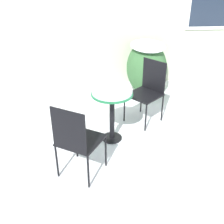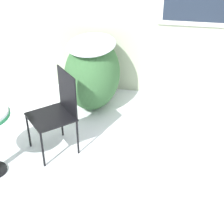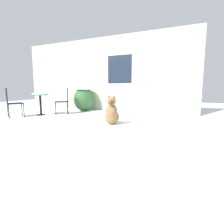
% 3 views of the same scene
% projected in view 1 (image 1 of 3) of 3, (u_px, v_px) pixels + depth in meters
% --- Properties ---
extents(ground_plane, '(16.00, 16.00, 0.00)m').
position_uv_depth(ground_plane, '(193.00, 136.00, 4.23)').
color(ground_plane, white).
extents(house_wall, '(8.00, 0.10, 3.07)m').
position_uv_depth(house_wall, '(170.00, 6.00, 5.40)').
color(house_wall, '#B2BC9E').
rests_on(house_wall, ground_plane).
extents(shrub_left, '(0.76, 1.05, 0.99)m').
position_uv_depth(shrub_left, '(147.00, 66.00, 5.37)').
color(shrub_left, '#386638').
rests_on(shrub_left, ground_plane).
extents(patio_table, '(0.58, 0.58, 0.79)m').
position_uv_depth(patio_table, '(112.00, 100.00, 3.86)').
color(patio_table, black).
rests_on(patio_table, ground_plane).
extents(patio_chair_near_table, '(0.66, 0.66, 0.98)m').
position_uv_depth(patio_chair_near_table, '(148.00, 89.00, 4.42)').
color(patio_chair_near_table, black).
rests_on(patio_chair_near_table, ground_plane).
extents(patio_chair_far_side, '(0.64, 0.64, 0.98)m').
position_uv_depth(patio_chair_far_side, '(76.00, 139.00, 3.21)').
color(patio_chair_far_side, black).
rests_on(patio_chair_far_side, ground_plane).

